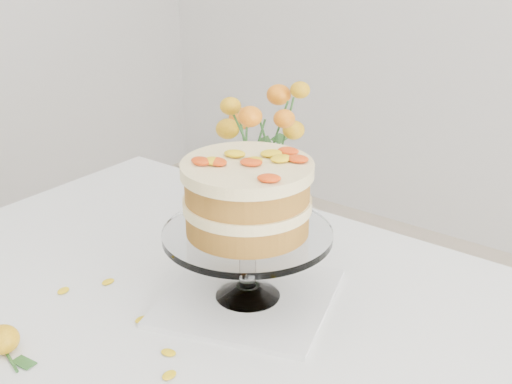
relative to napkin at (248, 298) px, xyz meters
The scene contains 10 objects.
table 0.11m from the napkin, 71.51° to the right, with size 1.43×0.93×0.76m.
napkin is the anchor object (origin of this frame).
cake_stand 0.18m from the napkin, ahead, with size 0.29×0.29×0.26m.
rose_vase 0.32m from the napkin, 120.65° to the left, with size 0.30×0.30×0.35m.
loose_rose_near 0.41m from the napkin, 120.66° to the right, with size 0.09×0.05×0.04m.
stray_petal_a 0.19m from the napkin, 121.94° to the right, with size 0.03×0.02×0.00m, color yellow.
stray_petal_b 0.20m from the napkin, 89.97° to the right, with size 0.03×0.02×0.00m, color yellow.
stray_petal_c 0.24m from the napkin, 80.52° to the right, with size 0.03×0.02×0.00m, color yellow.
stray_petal_d 0.26m from the napkin, 155.33° to the right, with size 0.03×0.02×0.00m, color yellow.
stray_petal_e 0.33m from the napkin, 147.23° to the right, with size 0.03×0.02×0.00m, color yellow.
Camera 1 is at (0.65, -0.79, 1.42)m, focal length 50.00 mm.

